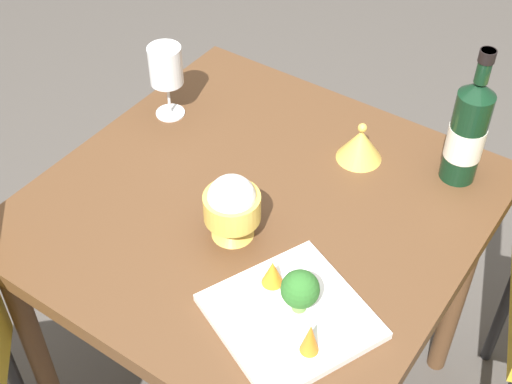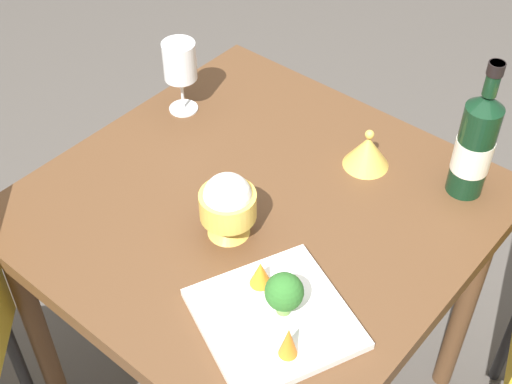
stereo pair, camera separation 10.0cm
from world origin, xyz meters
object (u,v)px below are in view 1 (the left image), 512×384
object	(u,v)px
rice_bowl	(232,207)
rice_bowl_lid	(360,144)
wine_bottle	(468,131)
carrot_garnish_right	(310,338)
carrot_garnish_left	(272,272)
serving_plate	(291,316)
wine_glass	(166,67)
broccoli_floret	(300,290)

from	to	relation	value
rice_bowl	rice_bowl_lid	world-z (taller)	rice_bowl
wine_bottle	carrot_garnish_right	distance (m)	0.57
rice_bowl	carrot_garnish_right	distance (m)	0.31
carrot_garnish_left	serving_plate	bearing A→B (deg)	-31.61
wine_bottle	carrot_garnish_right	size ratio (longest dim) A/B	4.68
rice_bowl_lid	carrot_garnish_left	bearing A→B (deg)	-83.70
rice_bowl	serving_plate	bearing A→B (deg)	-28.24
carrot_garnish_left	carrot_garnish_right	xyz separation A→B (m)	(0.13, -0.08, 0.01)
wine_bottle	wine_glass	bearing A→B (deg)	-164.47
wine_bottle	rice_bowl	xyz separation A→B (m)	(-0.29, -0.41, -0.05)
wine_bottle	broccoli_floret	size ratio (longest dim) A/B	3.61
wine_glass	rice_bowl_lid	bearing A→B (deg)	14.16
rice_bowl	carrot_garnish_left	size ratio (longest dim) A/B	2.63
wine_bottle	rice_bowl_lid	distance (m)	0.23
wine_glass	broccoli_floret	world-z (taller)	wine_glass
wine_bottle	carrot_garnish_right	world-z (taller)	wine_bottle
wine_glass	carrot_garnish_left	size ratio (longest dim) A/B	3.32
wine_glass	rice_bowl_lid	distance (m)	0.46
broccoli_floret	carrot_garnish_right	xyz separation A→B (m)	(0.06, -0.06, -0.02)
carrot_garnish_right	carrot_garnish_left	bearing A→B (deg)	146.82
rice_bowl	wine_glass	bearing A→B (deg)	146.62
rice_bowl	carrot_garnish_right	bearing A→B (deg)	-29.88
rice_bowl	broccoli_floret	xyz separation A→B (m)	(0.21, -0.09, -0.01)
carrot_garnish_left	carrot_garnish_right	distance (m)	0.16
wine_glass	rice_bowl_lid	size ratio (longest dim) A/B	1.79
rice_bowl_lid	broccoli_floret	size ratio (longest dim) A/B	1.17
rice_bowl	carrot_garnish_left	xyz separation A→B (m)	(0.14, -0.07, -0.03)
wine_bottle	serving_plate	xyz separation A→B (m)	(-0.09, -0.52, -0.11)
wine_bottle	carrot_garnish_left	bearing A→B (deg)	-107.93
wine_glass	serving_plate	bearing A→B (deg)	-31.55
rice_bowl	broccoli_floret	size ratio (longest dim) A/B	1.65
wine_glass	rice_bowl	size ratio (longest dim) A/B	1.26
wine_bottle	broccoli_floret	bearing A→B (deg)	-99.58
wine_glass	rice_bowl	world-z (taller)	wine_glass
carrot_garnish_right	wine_bottle	bearing A→B (deg)	87.53
serving_plate	carrot_garnish_right	world-z (taller)	carrot_garnish_right
wine_bottle	serving_plate	bearing A→B (deg)	-99.80
broccoli_floret	wine_bottle	bearing A→B (deg)	80.42
wine_bottle	rice_bowl	bearing A→B (deg)	-125.72
rice_bowl_lid	carrot_garnish_left	distance (m)	0.41
rice_bowl_lid	wine_bottle	bearing A→B (deg)	18.52
wine_glass	rice_bowl_lid	xyz separation A→B (m)	(0.44, 0.11, -0.09)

